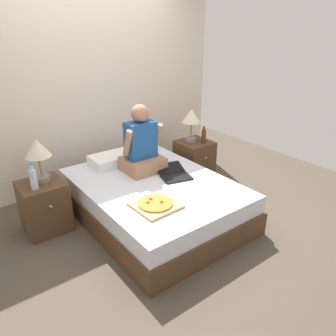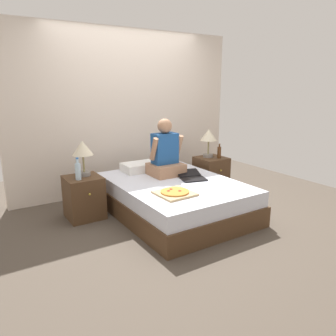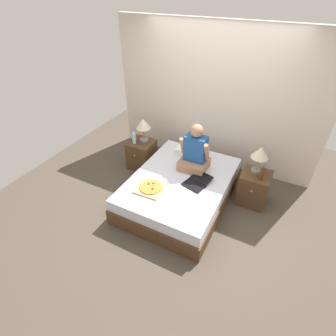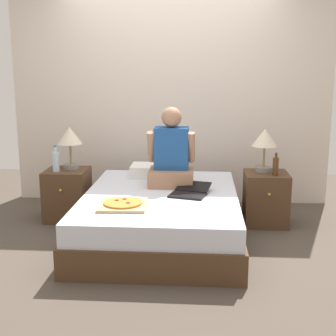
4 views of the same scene
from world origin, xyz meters
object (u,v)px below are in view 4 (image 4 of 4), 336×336
object	(u,v)px
lamp_on_left_nightstand	(70,139)
lamp_on_right_nightstand	(265,141)
water_bottle	(56,161)
beer_bottle	(276,166)
nightstand_left	(67,194)
laptop	(190,192)
bed	(161,216)
pizza_box	(123,204)
person_seated	(171,157)
nightstand_right	(266,198)

from	to	relation	value
lamp_on_left_nightstand	lamp_on_right_nightstand	bearing A→B (deg)	0.00
water_bottle	beer_bottle	world-z (taller)	water_bottle
lamp_on_left_nightstand	nightstand_left	bearing A→B (deg)	-128.63
lamp_on_right_nightstand	laptop	xyz separation A→B (m)	(-0.75, -0.58, -0.40)
bed	lamp_on_left_nightstand	bearing A→B (deg)	150.98
lamp_on_left_nightstand	laptop	world-z (taller)	lamp_on_left_nightstand
beer_bottle	pizza_box	size ratio (longest dim) A/B	0.55
bed	person_seated	distance (m)	0.62
lamp_on_left_nightstand	person_seated	size ratio (longest dim) A/B	0.58
laptop	lamp_on_left_nightstand	bearing A→B (deg)	155.62
nightstand_left	nightstand_right	distance (m)	2.10
nightstand_left	bed	bearing A→B (deg)	-25.92
nightstand_right	lamp_on_right_nightstand	distance (m)	0.60
lamp_on_right_nightstand	beer_bottle	size ratio (longest dim) A/B	1.96
person_seated	laptop	xyz separation A→B (m)	(0.19, -0.36, -0.27)
laptop	beer_bottle	bearing A→B (deg)	26.88
pizza_box	beer_bottle	bearing A→B (deg)	31.22
lamp_on_right_nightstand	person_seated	distance (m)	0.98
water_bottle	pizza_box	xyz separation A→B (m)	(0.84, -0.86, -0.19)
water_bottle	beer_bottle	size ratio (longest dim) A/B	1.20
lamp_on_right_nightstand	person_seated	bearing A→B (deg)	-166.95
water_bottle	nightstand_right	xyz separation A→B (m)	(2.18, 0.09, -0.38)
beer_bottle	laptop	distance (m)	0.97
nightstand_right	lamp_on_right_nightstand	size ratio (longest dim) A/B	1.21
beer_bottle	lamp_on_right_nightstand	bearing A→B (deg)	123.69
nightstand_right	water_bottle	bearing A→B (deg)	-177.64
beer_bottle	laptop	size ratio (longest dim) A/B	0.48
lamp_on_right_nightstand	pizza_box	xyz separation A→B (m)	(-1.31, -1.00, -0.40)
lamp_on_left_nightstand	lamp_on_right_nightstand	size ratio (longest dim) A/B	1.00
lamp_on_right_nightstand	lamp_on_left_nightstand	bearing A→B (deg)	180.00
bed	beer_bottle	size ratio (longest dim) A/B	8.58
bed	water_bottle	xyz separation A→B (m)	(-1.13, 0.42, 0.44)
water_bottle	lamp_on_right_nightstand	xyz separation A→B (m)	(2.15, 0.14, 0.22)
bed	pizza_box	size ratio (longest dim) A/B	4.74
laptop	water_bottle	bearing A→B (deg)	162.54
bed	nightstand_left	world-z (taller)	nightstand_left
nightstand_right	nightstand_left	bearing A→B (deg)	180.00
nightstand_left	person_seated	xyz separation A→B (m)	(1.13, -0.17, 0.46)
lamp_on_right_nightstand	water_bottle	bearing A→B (deg)	-176.27
lamp_on_right_nightstand	person_seated	size ratio (longest dim) A/B	0.58
laptop	pizza_box	world-z (taller)	laptop
nightstand_left	water_bottle	bearing A→B (deg)	-131.65
water_bottle	lamp_on_right_nightstand	size ratio (longest dim) A/B	0.61
lamp_on_right_nightstand	beer_bottle	distance (m)	0.29
nightstand_right	pizza_box	world-z (taller)	nightstand_right
nightstand_left	lamp_on_right_nightstand	distance (m)	2.16
nightstand_left	nightstand_right	bearing A→B (deg)	0.00
lamp_on_left_nightstand	beer_bottle	world-z (taller)	lamp_on_left_nightstand
nightstand_left	laptop	bearing A→B (deg)	-21.88
lamp_on_left_nightstand	nightstand_right	bearing A→B (deg)	-1.39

